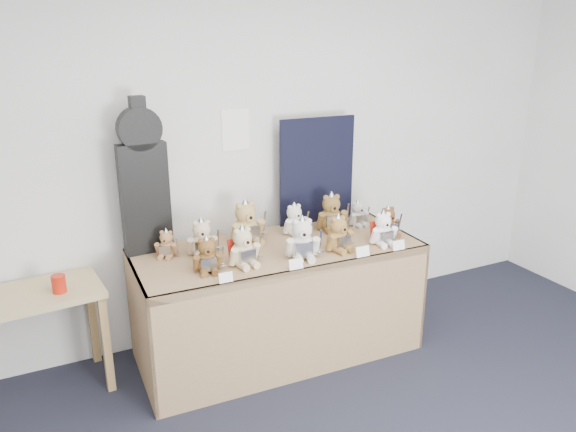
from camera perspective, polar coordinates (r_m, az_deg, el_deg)
name	(u,v)px	position (r m, az deg, el deg)	size (l,w,h in m)	color
room_shell	(236,130)	(4.11, -5.34, 8.71)	(6.00, 6.00, 6.00)	silver
display_table	(282,274)	(3.91, -0.57, -5.96)	(2.01, 0.88, 0.83)	#8F6C48
side_table	(31,311)	(3.90, -24.67, -8.81)	(0.90, 0.55, 0.72)	tan
guitar_case	(143,179)	(3.80, -14.47, 3.69)	(0.32, 0.11, 1.05)	black
navy_board	(317,171)	(4.31, 2.96, 4.60)	(0.61, 0.02, 0.82)	black
red_cup	(59,284)	(3.77, -22.25, -6.40)	(0.08, 0.08, 0.11)	red
teddy_front_far_left	(207,256)	(3.53, -8.20, -4.08)	(0.21, 0.18, 0.26)	brown
teddy_front_left	(243,248)	(3.59, -4.60, -3.28)	(0.24, 0.21, 0.29)	beige
teddy_front_centre	(302,240)	(3.69, 1.46, -2.49)	(0.26, 0.24, 0.31)	silver
teddy_front_right	(339,235)	(3.83, 5.17, -1.94)	(0.23, 0.20, 0.28)	olive
teddy_front_far_right	(383,230)	(3.99, 9.62, -1.39)	(0.22, 0.19, 0.27)	white
teddy_front_end	(388,223)	(4.15, 10.12, -0.68)	(0.20, 0.16, 0.25)	brown
teddy_back_left	(202,239)	(3.78, -8.73, -2.35)	(0.23, 0.20, 0.28)	beige
teddy_back_centre_left	(246,224)	(3.95, -4.26, -0.85)	(0.29, 0.24, 0.35)	tan
teddy_back_centre_right	(295,221)	(4.12, 0.68, -0.48)	(0.21, 0.18, 0.26)	white
teddy_back_right	(331,214)	(4.21, 4.43, 0.21)	(0.26, 0.23, 0.32)	brown
teddy_back_end	(358,214)	(4.34, 7.11, 0.17)	(0.18, 0.15, 0.22)	silver
teddy_back_far_left	(167,245)	(3.81, -12.23, -2.87)	(0.17, 0.17, 0.21)	#A97B4F
entry_card_a	(226,277)	(3.39, -6.33, -6.22)	(0.09, 0.00, 0.06)	white
entry_card_b	(296,264)	(3.55, 0.82, -4.91)	(0.09, 0.00, 0.07)	white
entry_card_c	(363,252)	(3.77, 7.60, -3.60)	(0.10, 0.00, 0.07)	white
entry_card_d	(399,245)	(3.92, 11.18, -2.93)	(0.09, 0.00, 0.07)	white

